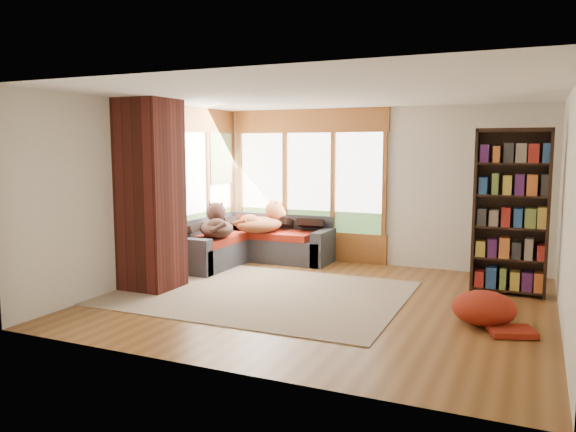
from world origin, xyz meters
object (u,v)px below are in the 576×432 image
Objects in this scene: area_rug at (261,293)px; dog_brindle at (216,221)px; sectional_sofa at (250,245)px; pouf at (484,307)px; dog_tan at (263,218)px; brick_chimney at (150,195)px; bookshelf at (511,212)px.

area_rug is 1.92m from dog_brindle.
sectional_sofa reaches higher than pouf.
brick_chimney is at bearing -157.87° from dog_tan.
bookshelf is at bearing -2.17° from sectional_sofa.
sectional_sofa is (0.45, 2.05, -1.00)m from brick_chimney.
dog_tan reaches higher than pouf.
pouf is 0.71× the size of dog_brindle.
pouf is (3.92, -1.90, -0.10)m from sectional_sofa.
sectional_sofa is at bearing 159.74° from dog_tan.
pouf is (2.86, -0.19, 0.19)m from area_rug.
dog_brindle is at bearing -177.24° from bookshelf.
dog_brindle is (-0.29, -0.58, 0.47)m from sectional_sofa.
brick_chimney is 1.18× the size of sectional_sofa.
brick_chimney reaches higher than area_rug.
dog_brindle is (-4.39, -0.21, -0.33)m from bookshelf.
bookshelf is 3.94m from dog_tan.
bookshelf is (4.09, -0.37, 0.80)m from sectional_sofa.
sectional_sofa is 0.80m from dog_brindle.
dog_tan is at bearing 151.61° from pouf.
bookshelf reaches higher than dog_brindle.
brick_chimney reaches higher than bookshelf.
dog_brindle is at bearing 83.98° from brick_chimney.
pouf is at bearing -96.32° from bookshelf.
dog_brindle is at bearing -176.10° from dog_tan.
sectional_sofa is 2.04m from area_rug.
area_rug is at bearing -162.91° from dog_brindle.
sectional_sofa is at bearing 174.80° from bookshelf.
pouf is 0.72× the size of dog_tan.
pouf is at bearing -22.80° from sectional_sofa.
sectional_sofa is 2.28× the size of dog_brindle.
dog_brindle is (-4.22, 1.32, 0.57)m from pouf.
dog_brindle reaches higher than pouf.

